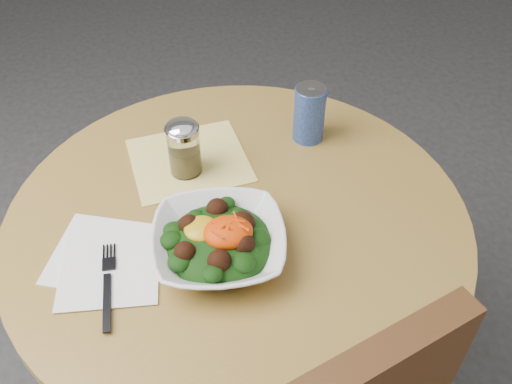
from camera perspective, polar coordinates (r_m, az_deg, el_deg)
table at (r=1.26m, az=-1.68°, el=-8.53°), size 0.90×0.90×0.75m
cloth_napkin at (r=1.23m, az=-6.71°, el=3.17°), size 0.26×0.25×0.00m
paper_napkins at (r=1.06m, az=-14.82°, el=-6.67°), size 0.22×0.24×0.00m
salad_bowl at (r=1.02m, az=-3.73°, el=-5.05°), size 0.26×0.26×0.09m
fork at (r=1.02m, az=-14.59°, el=-8.77°), size 0.03×0.19×0.00m
spice_shaker at (r=1.17m, az=-7.22°, el=4.36°), size 0.07×0.07×0.13m
beverage_can at (r=1.25m, az=5.35°, el=7.84°), size 0.07×0.07×0.13m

